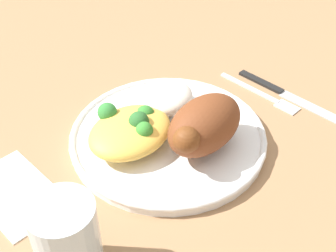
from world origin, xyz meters
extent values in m
plane|color=#9C714C|center=(0.00, 0.00, 0.00)|extent=(2.00, 2.00, 0.00)
cylinder|color=white|center=(0.00, 0.00, 0.01)|extent=(0.26, 0.26, 0.01)
torus|color=white|center=(0.00, 0.00, 0.01)|extent=(0.26, 0.26, 0.01)
ellipsoid|color=brown|center=(-0.01, 0.05, 0.05)|extent=(0.11, 0.07, 0.07)
sphere|color=brown|center=(0.04, 0.06, 0.06)|extent=(0.03, 0.03, 0.03)
ellipsoid|color=white|center=(-0.04, -0.04, 0.04)|extent=(0.08, 0.08, 0.04)
ellipsoid|color=#EDB849|center=(0.05, -0.02, 0.03)|extent=(0.12, 0.09, 0.03)
sphere|color=#348137|center=(0.05, -0.06, 0.05)|extent=(0.03, 0.03, 0.03)
sphere|color=#398C31|center=(0.04, 0.00, 0.05)|extent=(0.02, 0.02, 0.02)
sphere|color=#358230|center=(0.02, -0.03, 0.04)|extent=(0.03, 0.03, 0.03)
sphere|color=#2C682E|center=(0.04, -0.02, 0.05)|extent=(0.03, 0.03, 0.03)
cube|color=silver|center=(-0.18, 0.01, 0.00)|extent=(0.01, 0.11, 0.01)
cube|color=silver|center=(-0.17, 0.08, 0.00)|extent=(0.02, 0.04, 0.00)
cube|color=black|center=(-0.20, 0.02, 0.00)|extent=(0.02, 0.08, 0.01)
cube|color=#B2B2B7|center=(-0.20, 0.11, 0.00)|extent=(0.02, 0.11, 0.00)
cylinder|color=silver|center=(0.21, 0.06, 0.05)|extent=(0.06, 0.06, 0.10)
cube|color=white|center=(0.19, -0.07, 0.00)|extent=(0.09, 0.13, 0.00)
camera|label=1|loc=(0.33, 0.30, 0.40)|focal=47.40mm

